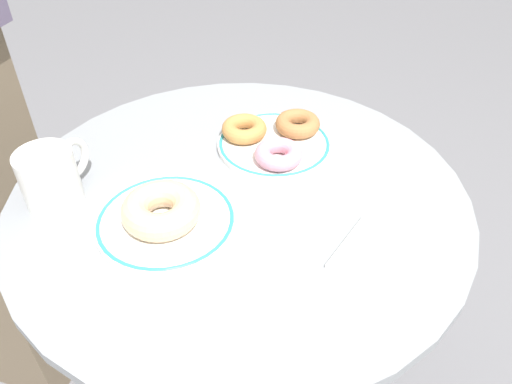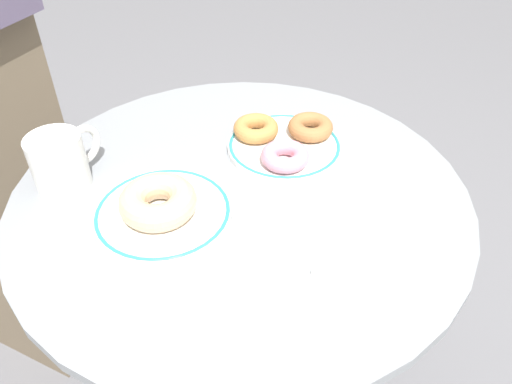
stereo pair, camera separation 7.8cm
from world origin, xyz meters
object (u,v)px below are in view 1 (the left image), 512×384
(cafe_table, at_px, (242,297))
(donut_glazed, at_px, (161,210))
(paper_napkin, at_px, (381,256))
(coffee_mug, at_px, (51,177))
(donut_old_fashioned, at_px, (244,129))
(plate_left, at_px, (166,221))
(plate_right, at_px, (274,144))
(donut_cinnamon, at_px, (298,124))
(donut_pink_frosted, at_px, (279,154))

(cafe_table, distance_m, donut_glazed, 0.32)
(paper_napkin, height_order, coffee_mug, coffee_mug)
(donut_glazed, height_order, donut_old_fashioned, donut_glazed)
(plate_left, bearing_deg, coffee_mug, 121.07)
(plate_left, relative_size, plate_right, 1.03)
(cafe_table, xyz_separation_m, plate_left, (-0.13, 0.02, 0.27))
(cafe_table, bearing_deg, donut_glazed, 173.74)
(paper_napkin, bearing_deg, plate_left, 125.81)
(donut_cinnamon, xyz_separation_m, paper_napkin, (-0.13, -0.29, -0.02))
(cafe_table, height_order, donut_old_fashioned, donut_old_fashioned)
(plate_left, distance_m, plate_right, 0.25)
(donut_cinnamon, relative_size, donut_old_fashioned, 1.00)
(plate_left, bearing_deg, donut_glazed, -167.86)
(donut_cinnamon, height_order, donut_pink_frosted, same)
(plate_right, xyz_separation_m, donut_cinnamon, (0.06, -0.00, 0.02))
(coffee_mug, bearing_deg, paper_napkin, -55.95)
(plate_right, height_order, coffee_mug, coffee_mug)
(donut_pink_frosted, bearing_deg, donut_glazed, 178.33)
(plate_right, distance_m, donut_pink_frosted, 0.06)
(donut_glazed, bearing_deg, cafe_table, -6.26)
(donut_cinnamon, xyz_separation_m, donut_pink_frosted, (-0.09, -0.04, 0.00))
(donut_old_fashioned, relative_size, donut_pink_frosted, 1.00)
(plate_right, bearing_deg, coffee_mug, 161.18)
(donut_pink_frosted, height_order, paper_napkin, donut_pink_frosted)
(donut_old_fashioned, bearing_deg, paper_napkin, -97.68)
(donut_pink_frosted, distance_m, paper_napkin, 0.25)
(plate_right, xyz_separation_m, donut_pink_frosted, (-0.03, -0.05, 0.02))
(donut_pink_frosted, xyz_separation_m, paper_napkin, (-0.04, -0.24, -0.02))
(paper_napkin, bearing_deg, donut_old_fashioned, 82.32)
(cafe_table, height_order, coffee_mug, coffee_mug)
(donut_cinnamon, relative_size, paper_napkin, 0.68)
(cafe_table, bearing_deg, donut_old_fashioned, 45.89)
(donut_cinnamon, height_order, paper_napkin, donut_cinnamon)
(plate_left, relative_size, donut_glazed, 1.80)
(cafe_table, distance_m, paper_napkin, 0.36)
(coffee_mug, bearing_deg, donut_old_fashioned, -12.00)
(donut_glazed, xyz_separation_m, donut_old_fashioned, (0.23, 0.09, -0.01))
(donut_old_fashioned, height_order, coffee_mug, coffee_mug)
(donut_old_fashioned, bearing_deg, donut_pink_frosted, -94.27)
(cafe_table, distance_m, plate_left, 0.30)
(donut_glazed, bearing_deg, plate_left, 12.14)
(donut_cinnamon, distance_m, donut_pink_frosted, 0.10)
(plate_left, height_order, donut_pink_frosted, donut_pink_frosted)
(plate_right, distance_m, donut_old_fashioned, 0.06)
(donut_cinnamon, xyz_separation_m, coffee_mug, (-0.40, 0.12, 0.02))
(cafe_table, relative_size, plate_left, 3.65)
(cafe_table, xyz_separation_m, paper_napkin, (0.05, -0.23, 0.26))
(donut_old_fashioned, bearing_deg, donut_cinnamon, -31.65)
(donut_glazed, relative_size, donut_pink_frosted, 1.43)
(plate_right, bearing_deg, cafe_table, -157.05)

